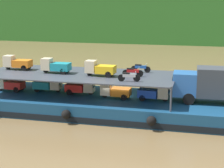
# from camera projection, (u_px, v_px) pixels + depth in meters

# --- Properties ---
(ground_plane) EXTENTS (400.00, 400.00, 0.00)m
(ground_plane) POSITION_uv_depth(u_px,v_px,m) (119.00, 113.00, 34.63)
(ground_plane) COLOR brown
(cargo_barge) EXTENTS (27.02, 8.62, 1.50)m
(cargo_barge) POSITION_uv_depth(u_px,v_px,m) (119.00, 105.00, 34.43)
(cargo_barge) COLOR navy
(cargo_barge) RESTS_ON ground
(covered_lorry) EXTENTS (7.91, 2.48, 3.10)m
(covered_lorry) POSITION_uv_depth(u_px,v_px,m) (216.00, 84.00, 31.94)
(covered_lorry) COLOR #285BA3
(covered_lorry) RESTS_ON cargo_barge
(cargo_rack) EXTENTS (17.82, 7.19, 2.00)m
(cargo_rack) POSITION_uv_depth(u_px,v_px,m) (79.00, 75.00, 34.75)
(cargo_rack) COLOR #383D47
(cargo_rack) RESTS_ON cargo_barge
(mini_truck_lower_stern) EXTENTS (2.74, 1.21, 1.38)m
(mini_truck_lower_stern) POSITION_uv_depth(u_px,v_px,m) (10.00, 84.00, 36.51)
(mini_truck_lower_stern) COLOR red
(mini_truck_lower_stern) RESTS_ON cargo_barge
(mini_truck_lower_aft) EXTENTS (2.74, 1.21, 1.38)m
(mini_truck_lower_aft) POSITION_uv_depth(u_px,v_px,m) (48.00, 84.00, 36.29)
(mini_truck_lower_aft) COLOR teal
(mini_truck_lower_aft) RESTS_ON cargo_barge
(mini_truck_lower_mid) EXTENTS (2.78, 1.27, 1.38)m
(mini_truck_lower_mid) POSITION_uv_depth(u_px,v_px,m) (81.00, 87.00, 35.20)
(mini_truck_lower_mid) COLOR red
(mini_truck_lower_mid) RESTS_ON cargo_barge
(mini_truck_lower_fore) EXTENTS (2.77, 1.25, 1.38)m
(mini_truck_lower_fore) POSITION_uv_depth(u_px,v_px,m) (115.00, 91.00, 33.77)
(mini_truck_lower_fore) COLOR orange
(mini_truck_lower_fore) RESTS_ON cargo_barge
(mini_truck_lower_bow) EXTENTS (2.79, 1.28, 1.38)m
(mini_truck_lower_bow) POSITION_uv_depth(u_px,v_px,m) (154.00, 93.00, 33.01)
(mini_truck_lower_bow) COLOR #1E47B7
(mini_truck_lower_bow) RESTS_ON cargo_barge
(mini_truck_upper_stern) EXTENTS (2.76, 1.24, 1.38)m
(mini_truck_upper_stern) POSITION_uv_depth(u_px,v_px,m) (17.00, 63.00, 36.78)
(mini_truck_upper_stern) COLOR orange
(mini_truck_upper_stern) RESTS_ON cargo_rack
(mini_truck_upper_mid) EXTENTS (2.74, 1.20, 1.38)m
(mini_truck_upper_mid) POSITION_uv_depth(u_px,v_px,m) (55.00, 66.00, 35.01)
(mini_truck_upper_mid) COLOR teal
(mini_truck_upper_mid) RESTS_ON cargo_rack
(mini_truck_upper_fore) EXTENTS (2.78, 1.27, 1.38)m
(mini_truck_upper_fore) POSITION_uv_depth(u_px,v_px,m) (100.00, 68.00, 33.64)
(mini_truck_upper_fore) COLOR gold
(mini_truck_upper_fore) RESTS_ON cargo_rack
(motorcycle_upper_port) EXTENTS (1.90, 0.55, 0.87)m
(motorcycle_upper_port) POSITION_uv_depth(u_px,v_px,m) (129.00, 76.00, 31.41)
(motorcycle_upper_port) COLOR black
(motorcycle_upper_port) RESTS_ON cargo_rack
(motorcycle_upper_centre) EXTENTS (1.90, 0.55, 0.87)m
(motorcycle_upper_centre) POSITION_uv_depth(u_px,v_px,m) (133.00, 72.00, 33.47)
(motorcycle_upper_centre) COLOR black
(motorcycle_upper_centre) RESTS_ON cargo_rack
(motorcycle_upper_stbd) EXTENTS (1.90, 0.55, 0.87)m
(motorcycle_upper_stbd) POSITION_uv_depth(u_px,v_px,m) (140.00, 68.00, 35.43)
(motorcycle_upper_stbd) COLOR black
(motorcycle_upper_stbd) RESTS_ON cargo_rack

